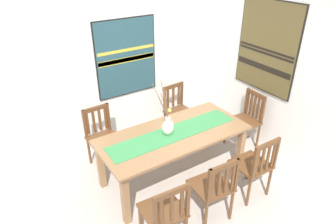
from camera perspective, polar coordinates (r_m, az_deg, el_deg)
The scene contains 14 objects.
ground_plane at distance 3.95m, azimuth 3.87°, elevation -17.55°, with size 6.40×6.40×0.03m, color #B2A89E.
wall_back at distance 4.58m, azimuth -9.74°, elevation 9.53°, with size 6.40×0.12×2.70m, color silver.
wall_side at distance 4.40m, azimuth 24.44°, elevation 6.49°, with size 0.12×6.40×2.70m, color silver.
dining_table at distance 3.95m, azimuth 1.07°, elevation -5.25°, with size 1.96×0.89×0.72m.
table_runner at distance 3.89m, azimuth 1.08°, elevation -4.02°, with size 1.80×0.36×0.01m, color #388447.
centerpiece_vase at distance 3.80m, azimuth -0.02°, elevation -2.69°, with size 0.23×0.22×0.73m.
chair_0 at distance 4.38m, azimuth -12.38°, elevation -4.52°, with size 0.44×0.44×0.89m.
chair_1 at distance 4.85m, azimuth 14.70°, elevation -1.22°, with size 0.45×0.45×0.91m.
chair_2 at distance 4.96m, azimuth 1.98°, elevation 0.32°, with size 0.45×0.45×0.89m.
chair_3 at distance 3.91m, azimuth 16.13°, elevation -9.66°, with size 0.43×0.43×0.90m.
chair_4 at distance 3.22m, azimuth -0.59°, elevation -18.53°, with size 0.45×0.45×0.88m.
chair_5 at distance 3.51m, azimuth 8.74°, elevation -13.90°, with size 0.45×0.45×0.90m.
painting_on_back_wall at distance 4.56m, azimuth -7.93°, elevation 10.16°, with size 0.96×0.05×1.16m.
painting_on_side_wall at distance 4.62m, azimuth 18.28°, elevation 11.58°, with size 0.05×1.03×1.31m.
Camera 1 is at (-1.69, -2.13, 2.84)m, focal length 32.08 mm.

